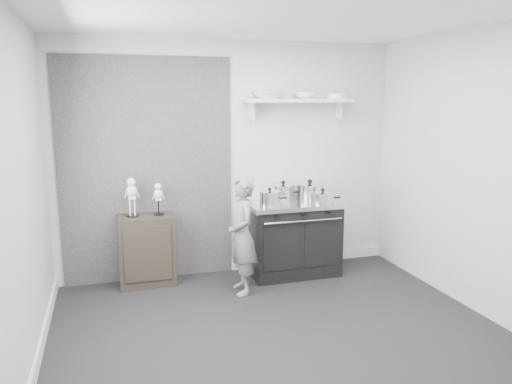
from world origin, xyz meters
The scene contains 15 objects.
ground centered at (0.00, 0.00, 0.00)m, with size 4.00×4.00×0.00m, color black.
room_shell centered at (-0.09, 0.15, 1.64)m, with size 4.02×3.62×2.71m.
wall_shelf centered at (0.80, 1.68, 2.01)m, with size 1.30×0.26×0.24m.
stove centered at (0.67, 1.48, 0.44)m, with size 1.08×0.68×0.87m.
side_cabinet centered at (-1.01, 1.61, 0.39)m, with size 0.60×0.35×0.79m, color black.
child centered at (-0.06, 1.08, 0.63)m, with size 0.46×0.30×1.26m, color slate.
pot_front_left centered at (0.34, 1.36, 0.95)m, with size 0.32×0.23×0.20m.
pot_back_left centered at (0.59, 1.61, 0.96)m, with size 0.36×0.28×0.23m.
pot_back_right centered at (0.92, 1.58, 0.96)m, with size 0.42×0.33×0.23m.
pot_front_right centered at (0.95, 1.28, 0.94)m, with size 0.35×0.27×0.18m.
skeleton_full centered at (-1.14, 1.61, 1.03)m, with size 0.14×0.09×0.49m, color silver, non-canonical shape.
skeleton_torso centered at (-0.86, 1.61, 0.99)m, with size 0.11×0.07×0.41m, color silver, non-canonical shape.
bowl_large centered at (0.41, 1.67, 2.08)m, with size 0.34×0.34×0.08m, color white.
bowl_small centered at (0.88, 1.67, 2.08)m, with size 0.24×0.24×0.07m, color white.
plate_stack centered at (1.28, 1.67, 2.07)m, with size 0.24×0.24×0.06m, color silver.
Camera 1 is at (-1.39, -3.81, 2.07)m, focal length 35.00 mm.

